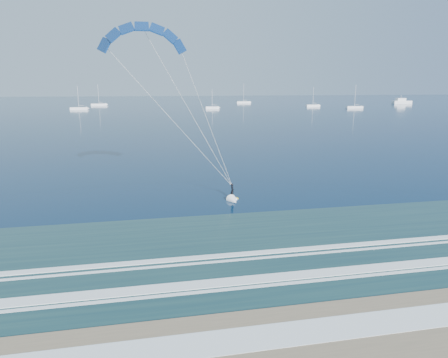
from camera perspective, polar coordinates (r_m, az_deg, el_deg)
name	(u,v)px	position (r m, az deg, el deg)	size (l,w,h in m)	color
ground	(287,330)	(22.15, 8.96, -20.49)	(900.00, 900.00, 0.00)	#072741
kitesurfer_rig	(190,112)	(39.45, -4.84, 9.45)	(15.27, 6.59, 18.76)	gold
motor_yacht	(402,102)	(297.31, 24.04, 10.08)	(13.20, 3.52, 5.70)	white
sailboat_1	(79,108)	(218.64, -20.01, 9.47)	(8.57, 2.40, 11.79)	white
sailboat_2	(99,104)	(258.52, -17.42, 10.13)	(9.33, 2.40, 12.50)	white
sailboat_3	(212,108)	(213.48, -1.70, 10.17)	(7.14, 2.40, 10.13)	white
sailboat_4	(244,102)	(280.60, 2.81, 10.91)	(9.70, 2.40, 13.06)	white
sailboat_5	(313,106)	(239.77, 12.57, 10.21)	(8.07, 2.40, 11.10)	white
sailboat_6	(354,107)	(228.56, 18.13, 9.74)	(9.16, 2.40, 12.36)	white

